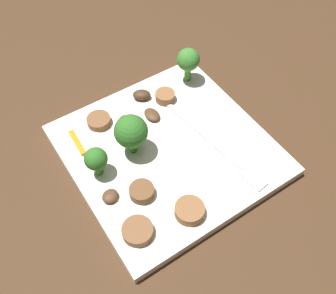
% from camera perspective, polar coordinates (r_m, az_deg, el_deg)
% --- Properties ---
extents(ground_plane, '(1.40, 1.40, 0.00)m').
position_cam_1_polar(ground_plane, '(0.51, 0.00, -0.93)').
color(ground_plane, '#422B19').
extents(plate, '(0.25, 0.25, 0.01)m').
position_cam_1_polar(plate, '(0.51, 0.00, -0.47)').
color(plate, white).
rests_on(plate, ground_plane).
extents(fork, '(0.18, 0.03, 0.00)m').
position_cam_1_polar(fork, '(0.50, 7.64, -0.29)').
color(fork, silver).
rests_on(fork, plate).
extents(broccoli_floret_0, '(0.03, 0.03, 0.04)m').
position_cam_1_polar(broccoli_floret_0, '(0.46, -10.66, -1.87)').
color(broccoli_floret_0, '#347525').
rests_on(broccoli_floret_0, plate).
extents(broccoli_floret_1, '(0.03, 0.03, 0.05)m').
position_cam_1_polar(broccoli_floret_1, '(0.56, 3.03, 12.74)').
color(broccoli_floret_1, '#408630').
rests_on(broccoli_floret_1, plate).
extents(broccoli_floret_2, '(0.04, 0.04, 0.06)m').
position_cam_1_polar(broccoli_floret_2, '(0.47, -5.53, 2.27)').
color(broccoli_floret_2, '#347525').
rests_on(broccoli_floret_2, plate).
extents(sausage_slice_0, '(0.04, 0.04, 0.01)m').
position_cam_1_polar(sausage_slice_0, '(0.44, 3.22, -9.43)').
color(sausage_slice_0, brown).
rests_on(sausage_slice_0, plate).
extents(sausage_slice_1, '(0.04, 0.04, 0.01)m').
position_cam_1_polar(sausage_slice_1, '(0.46, -3.93, -6.65)').
color(sausage_slice_1, brown).
rests_on(sausage_slice_1, plate).
extents(sausage_slice_2, '(0.04, 0.04, 0.01)m').
position_cam_1_polar(sausage_slice_2, '(0.44, -4.55, -12.36)').
color(sausage_slice_2, brown).
rests_on(sausage_slice_2, plate).
extents(sausage_slice_3, '(0.03, 0.03, 0.01)m').
position_cam_1_polar(sausage_slice_3, '(0.55, -0.43, 7.53)').
color(sausage_slice_3, brown).
rests_on(sausage_slice_3, plate).
extents(sausage_slice_4, '(0.03, 0.03, 0.01)m').
position_cam_1_polar(sausage_slice_4, '(0.53, -10.26, 3.85)').
color(sausage_slice_4, brown).
rests_on(sausage_slice_4, plate).
extents(mushroom_0, '(0.03, 0.03, 0.01)m').
position_cam_1_polar(mushroom_0, '(0.55, -3.94, 7.74)').
color(mushroom_0, '#422B19').
rests_on(mushroom_0, plate).
extents(mushroom_1, '(0.03, 0.02, 0.01)m').
position_cam_1_polar(mushroom_1, '(0.53, -2.40, 4.83)').
color(mushroom_1, '#4C331E').
rests_on(mushroom_1, plate).
extents(mushroom_2, '(0.03, 0.03, 0.01)m').
position_cam_1_polar(mushroom_2, '(0.52, -6.23, 3.47)').
color(mushroom_2, brown).
rests_on(mushroom_2, plate).
extents(mushroom_5, '(0.02, 0.03, 0.01)m').
position_cam_1_polar(mushroom_5, '(0.46, -8.60, -7.25)').
color(mushroom_5, '#4C331E').
rests_on(mushroom_5, plate).
extents(pepper_strip_2, '(0.04, 0.01, 0.00)m').
position_cam_1_polar(pepper_strip_2, '(0.52, -13.37, 0.65)').
color(pepper_strip_2, orange).
rests_on(pepper_strip_2, plate).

